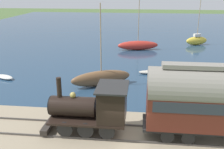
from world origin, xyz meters
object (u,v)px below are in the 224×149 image
(sailboat_red, at_px, (138,45))
(rowboat_near_shore, at_px, (152,72))
(rowboat_far_out, at_px, (5,77))
(steam_locomotive, at_px, (95,106))
(sailboat_brown, at_px, (101,78))
(sailboat_yellow, at_px, (197,40))

(sailboat_red, xyz_separation_m, rowboat_near_shore, (-11.37, -1.74, -0.52))
(sailboat_red, bearing_deg, rowboat_near_shore, 176.42)
(rowboat_far_out, bearing_deg, rowboat_near_shore, -54.74)
(steam_locomotive, bearing_deg, rowboat_near_shore, -16.42)
(rowboat_near_shore, bearing_deg, rowboat_far_out, 99.33)
(steam_locomotive, height_order, rowboat_far_out, steam_locomotive)
(sailboat_brown, relative_size, rowboat_far_out, 3.36)
(sailboat_yellow, height_order, rowboat_near_shore, sailboat_yellow)
(sailboat_brown, distance_m, rowboat_far_out, 10.21)
(steam_locomotive, distance_m, sailboat_brown, 9.33)
(steam_locomotive, bearing_deg, sailboat_brown, 6.42)
(steam_locomotive, height_order, sailboat_yellow, sailboat_yellow)
(steam_locomotive, relative_size, sailboat_yellow, 0.71)
(sailboat_yellow, xyz_separation_m, sailboat_brown, (-20.10, 12.62, 0.00))
(steam_locomotive, xyz_separation_m, sailboat_red, (24.63, -2.17, -1.50))
(steam_locomotive, xyz_separation_m, rowboat_near_shore, (13.26, -3.91, -2.02))
(steam_locomotive, relative_size, rowboat_far_out, 2.24)
(sailboat_red, relative_size, rowboat_near_shore, 3.12)
(sailboat_yellow, xyz_separation_m, rowboat_far_out, (-19.29, 22.78, -0.58))
(sailboat_yellow, relative_size, sailboat_red, 0.80)
(sailboat_red, distance_m, rowboat_near_shore, 11.52)
(sailboat_red, height_order, rowboat_far_out, sailboat_red)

